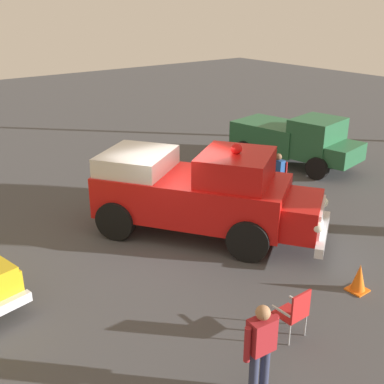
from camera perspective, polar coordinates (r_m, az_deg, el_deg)
The scene contains 8 objects.
ground_plane at distance 13.02m, azimuth -2.16°, elevation -4.88°, with size 60.00×60.00×0.00m, color #424244.
vintage_fire_truck at distance 12.53m, azimuth 1.01°, elevation 0.04°, with size 6.15×5.13×2.59m.
parked_pickup at distance 18.53m, azimuth 12.07°, elevation 6.15°, with size 5.04×2.70×1.90m.
lawn_chair_near_truck at distance 15.86m, azimuth 10.17°, elevation 2.12°, with size 0.52×0.51×1.02m.
lawn_chair_spare at distance 9.20m, azimuth 12.09°, elevation -13.57°, with size 0.51×0.52×1.02m.
spectator_seated at distance 15.73m, azimuth 9.88°, elevation 2.39°, with size 0.40×0.54×1.29m.
spectator_standing at distance 7.74m, azimuth 8.15°, elevation -17.53°, with size 0.29×0.65×1.68m.
traffic_cone at distance 11.05m, azimuth 19.14°, elevation -9.61°, with size 0.40×0.40×0.64m.
Camera 1 is at (-9.53, 6.66, 5.85)m, focal length 45.08 mm.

